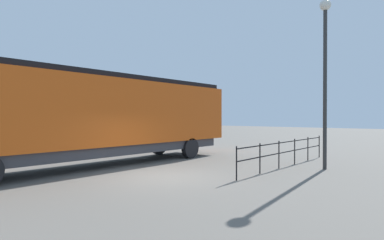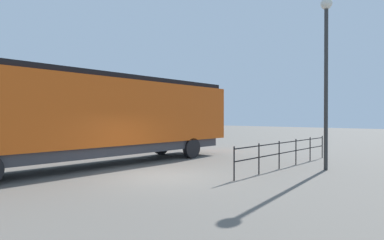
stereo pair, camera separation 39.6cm
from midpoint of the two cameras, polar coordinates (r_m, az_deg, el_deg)
ground_plane at (r=11.85m, az=-6.40°, el=-10.42°), size 120.00×120.00×0.00m
locomotive at (r=15.06m, az=-15.76°, el=0.88°), size 2.87×15.17×4.21m
lamp_post at (r=14.56m, az=22.76°, el=10.70°), size 0.48×0.48×7.31m
platform_fence at (r=14.69m, az=16.52°, el=-5.24°), size 0.05×8.45×1.22m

